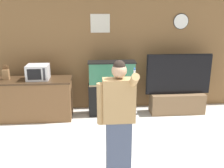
{
  "coord_description": "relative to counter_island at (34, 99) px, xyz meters",
  "views": [
    {
      "loc": [
        -0.35,
        -2.62,
        2.3
      ],
      "look_at": [
        -0.01,
        1.59,
        1.05
      ],
      "focal_mm": 40.0,
      "sensor_mm": 36.0,
      "label": 1
    }
  ],
  "objects": [
    {
      "name": "aquarium_on_stand",
      "position": [
        1.7,
        0.1,
        0.17
      ],
      "size": [
        1.05,
        0.36,
        1.23
      ],
      "color": "black",
      "rests_on": "ground_plane"
    },
    {
      "name": "wall_back_paneled",
      "position": [
        1.63,
        0.54,
        0.86
      ],
      "size": [
        10.0,
        0.08,
        2.6
      ],
      "color": "brown",
      "rests_on": "ground_plane"
    },
    {
      "name": "microwave",
      "position": [
        0.13,
        -0.01,
        0.6
      ],
      "size": [
        0.45,
        0.4,
        0.32
      ],
      "color": "silver",
      "rests_on": "counter_island"
    },
    {
      "name": "tv_on_stand",
      "position": [
        3.22,
        0.05,
        -0.04
      ],
      "size": [
        1.48,
        0.4,
        1.38
      ],
      "color": "brown",
      "rests_on": "ground_plane"
    },
    {
      "name": "person_standing",
      "position": [
        1.62,
        -2.07,
        0.43
      ],
      "size": [
        0.53,
        0.4,
        1.68
      ],
      "color": "#424C66",
      "rests_on": "ground_plane"
    },
    {
      "name": "counter_island",
      "position": [
        0.0,
        0.0,
        0.0
      ],
      "size": [
        1.64,
        0.67,
        0.88
      ],
      "color": "brown",
      "rests_on": "ground_plane"
    },
    {
      "name": "knife_block",
      "position": [
        -0.55,
        0.04,
        0.56
      ],
      "size": [
        0.12,
        0.11,
        0.32
      ],
      "color": "olive",
      "rests_on": "counter_island"
    }
  ]
}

